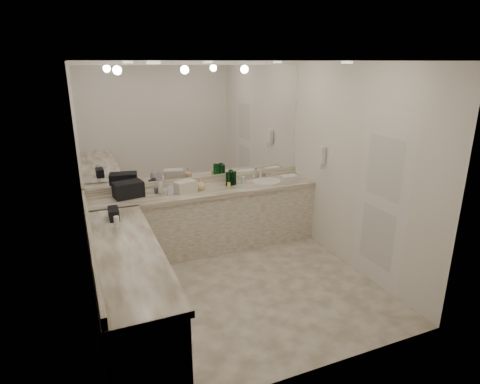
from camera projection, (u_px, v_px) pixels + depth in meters
name	position (u px, v px, depth m)	size (l,w,h in m)	color
floor	(239.00, 288.00, 4.82)	(3.20, 3.20, 0.00)	beige
ceiling	(238.00, 61.00, 4.01)	(3.20, 3.20, 0.00)	white
wall_back	(198.00, 156.00, 5.73)	(3.20, 0.02, 2.60)	silver
wall_left	(84.00, 204.00, 3.83)	(0.02, 3.00, 2.60)	silver
wall_right	(356.00, 170.00, 5.01)	(0.02, 3.00, 2.60)	silver
vanity_back_base	(206.00, 221.00, 5.74)	(3.20, 0.60, 0.84)	silver
vanity_back_top	(206.00, 191.00, 5.59)	(3.20, 0.64, 0.06)	beige
vanity_left_base	(129.00, 293.00, 3.95)	(0.60, 2.40, 0.84)	silver
vanity_left_top	(126.00, 252.00, 3.81)	(0.64, 2.42, 0.06)	beige
backsplash_back	(199.00, 180.00, 5.82)	(3.20, 0.04, 0.10)	beige
backsplash_left	(91.00, 237.00, 3.94)	(0.04, 3.00, 0.10)	beige
mirror_back	(197.00, 123.00, 5.57)	(3.12, 0.01, 1.55)	white
mirror_left	(79.00, 155.00, 3.68)	(0.01, 2.92, 1.55)	white
sink	(266.00, 182.00, 5.95)	(0.44, 0.44, 0.03)	white
faucet	(260.00, 173.00, 6.11)	(0.24, 0.16, 0.14)	silver
wall_phone	(322.00, 155.00, 5.59)	(0.06, 0.10, 0.24)	white
door	(381.00, 201.00, 4.65)	(0.02, 0.82, 2.10)	white
black_toiletry_bag	(128.00, 189.00, 5.23)	(0.37, 0.23, 0.21)	black
black_bag_spill	(114.00, 213.00, 4.51)	(0.11, 0.24, 0.13)	black
cream_cosmetic_case	(185.00, 186.00, 5.43)	(0.28, 0.17, 0.16)	beige
hand_towel	(289.00, 177.00, 6.11)	(0.24, 0.16, 0.04)	white
lotion_left	(117.00, 223.00, 4.25)	(0.06, 0.06, 0.13)	white
soap_bottle_a	(160.00, 186.00, 5.35)	(0.08, 0.08, 0.21)	beige
soap_bottle_b	(170.00, 189.00, 5.30)	(0.07, 0.08, 0.17)	silver
soap_bottle_c	(201.00, 184.00, 5.52)	(0.13, 0.13, 0.16)	beige
green_bottle_0	(231.00, 176.00, 5.83)	(0.07, 0.07, 0.20)	#0A4618
green_bottle_1	(234.00, 178.00, 5.75)	(0.07, 0.07, 0.20)	#0A4618
green_bottle_2	(232.00, 178.00, 5.74)	(0.07, 0.07, 0.20)	#0A4618
green_bottle_3	(228.00, 179.00, 5.71)	(0.07, 0.07, 0.20)	#0A4618
amenity_bottle_0	(243.00, 180.00, 5.86)	(0.05, 0.05, 0.10)	silver
amenity_bottle_1	(195.00, 185.00, 5.52)	(0.04, 0.04, 0.14)	silver
amenity_bottle_2	(236.00, 180.00, 5.85)	(0.05, 0.05, 0.08)	silver
amenity_bottle_3	(180.00, 191.00, 5.40)	(0.05, 0.05, 0.07)	#E57F66
amenity_bottle_4	(160.00, 189.00, 5.42)	(0.06, 0.06, 0.09)	#3F3F4C
amenity_bottle_5	(118.00, 196.00, 5.19)	(0.06, 0.06, 0.06)	silver
amenity_bottle_6	(229.00, 185.00, 5.65)	(0.04, 0.04, 0.07)	#F2D84C
amenity_bottle_7	(156.00, 191.00, 5.40)	(0.06, 0.06, 0.07)	#3F3F4C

